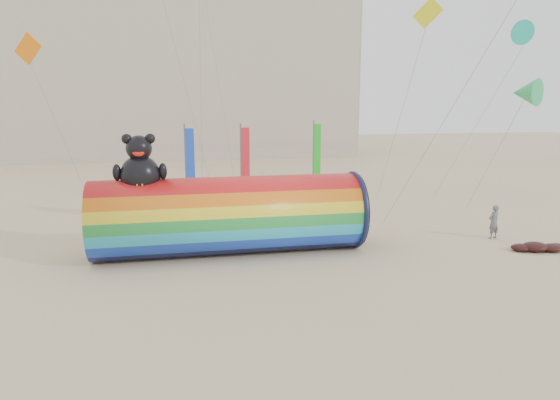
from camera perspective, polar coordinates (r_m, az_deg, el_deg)
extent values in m
plane|color=#CCB58C|center=(20.60, -0.51, -7.41)|extent=(160.00, 160.00, 0.00)
cube|color=#B7AD99|center=(65.76, -19.52, 13.48)|extent=(60.00, 15.00, 20.00)
cube|color=#28303D|center=(58.31, -20.53, 14.30)|extent=(59.50, 0.12, 17.00)
cylinder|color=red|center=(21.89, -5.77, -1.75)|extent=(11.60, 3.38, 3.38)
torus|color=#0F1438|center=(23.17, 8.35, -1.10)|extent=(0.23, 3.55, 3.55)
cylinder|color=black|center=(23.21, 8.66, -1.08)|extent=(0.06, 3.35, 3.35)
ellipsoid|color=black|center=(21.50, -15.66, 2.64)|extent=(1.65, 1.48, 1.74)
ellipsoid|color=yellow|center=(20.99, -15.74, 2.17)|extent=(0.85, 0.37, 0.74)
sphere|color=black|center=(21.37, -15.82, 5.72)|extent=(1.06, 1.06, 1.06)
sphere|color=black|center=(21.38, -17.13, 6.69)|extent=(0.43, 0.43, 0.43)
sphere|color=black|center=(21.31, -14.63, 6.81)|extent=(0.43, 0.43, 0.43)
ellipsoid|color=red|center=(20.95, -15.88, 5.22)|extent=(0.47, 0.17, 0.30)
ellipsoid|color=black|center=(21.46, -18.15, 3.01)|extent=(0.35, 0.35, 0.70)
ellipsoid|color=black|center=(21.34, -13.24, 3.22)|extent=(0.35, 0.35, 0.70)
imported|color=#575B5F|center=(26.40, 23.23, -2.32)|extent=(0.69, 0.55, 1.66)
ellipsoid|color=#3C0E0A|center=(25.10, 27.14, -4.78)|extent=(1.17, 0.99, 0.41)
ellipsoid|color=#3C0E0A|center=(25.41, 28.65, -4.81)|extent=(0.99, 0.84, 0.34)
ellipsoid|color=#3C0E0A|center=(24.86, 25.84, -4.92)|extent=(0.91, 0.77, 0.32)
ellipsoid|color=#3C0E0A|center=(25.60, 27.10, -4.64)|extent=(0.78, 0.66, 0.27)
ellipsoid|color=#3C0E0A|center=(25.96, 29.06, -4.64)|extent=(0.73, 0.62, 0.25)
cylinder|color=#59595E|center=(33.25, -10.73, 4.09)|extent=(0.10, 0.10, 5.20)
cube|color=blue|center=(33.25, -10.20, 4.20)|extent=(0.56, 0.06, 4.50)
cylinder|color=#59595E|center=(33.82, -4.48, 4.36)|extent=(0.10, 0.10, 5.20)
cube|color=red|center=(33.85, -3.96, 4.46)|extent=(0.56, 0.06, 4.50)
cylinder|color=#59595E|center=(39.14, 3.83, 5.28)|extent=(0.10, 0.10, 5.20)
cube|color=green|center=(39.22, 4.27, 5.36)|extent=(0.56, 0.06, 4.50)
cone|color=#1BD8BD|center=(33.02, 26.47, 16.69)|extent=(1.38, 1.38, 1.24)
cone|color=green|center=(27.08, 26.20, 10.96)|extent=(1.32, 1.32, 1.18)
cube|color=#F0F81A|center=(29.31, 16.54, 19.80)|extent=(0.94, 0.06, 1.32)
cube|color=orange|center=(26.87, -26.85, 15.19)|extent=(0.88, 0.06, 1.23)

